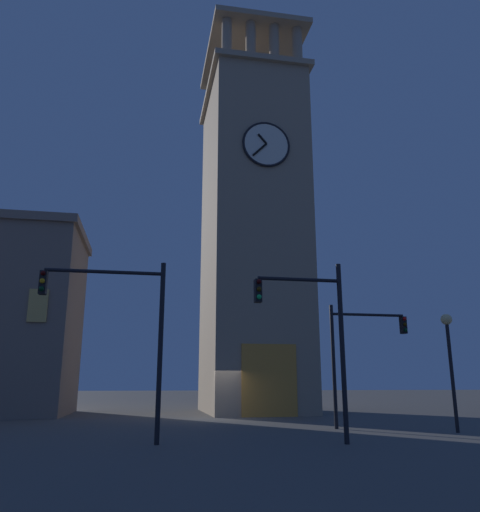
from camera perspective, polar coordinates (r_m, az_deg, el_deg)
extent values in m
plane|color=#56544F|center=(27.68, -2.17, -18.09)|extent=(200.00, 200.00, 0.00)
cube|color=gray|center=(34.61, 1.39, 1.56)|extent=(6.16, 8.86, 22.58)
cube|color=gray|center=(39.33, 1.28, 17.88)|extent=(6.76, 9.46, 0.40)
cylinder|color=gray|center=(37.75, 6.55, 22.59)|extent=(0.70, 0.70, 2.92)
cylinder|color=gray|center=(37.37, 3.92, 22.95)|extent=(0.70, 0.70, 2.92)
cylinder|color=gray|center=(37.07, 1.22, 23.28)|extent=(0.70, 0.70, 2.92)
cylinder|color=gray|center=(36.83, -1.52, 23.56)|extent=(0.70, 0.70, 2.92)
cylinder|color=gray|center=(43.86, 3.51, 16.75)|extent=(0.70, 0.70, 2.92)
cylinder|color=gray|center=(43.54, 1.31, 16.98)|extent=(0.70, 0.70, 2.92)
cylinder|color=gray|center=(43.28, -0.94, 17.19)|extent=(0.70, 0.70, 2.92)
cylinder|color=gray|center=(43.07, -3.21, 17.38)|extent=(0.70, 0.70, 2.92)
cube|color=gray|center=(41.20, 1.26, 21.79)|extent=(6.76, 9.46, 0.40)
cylinder|color=black|center=(42.25, 1.24, 23.71)|extent=(0.12, 0.12, 3.10)
cylinder|color=silver|center=(32.43, 3.01, 12.61)|extent=(2.94, 0.12, 2.94)
torus|color=black|center=(32.41, 3.02, 12.63)|extent=(3.10, 0.16, 3.10)
cube|color=black|center=(32.42, 2.58, 13.22)|extent=(0.62, 0.06, 0.69)
cube|color=black|center=(32.05, 2.27, 12.06)|extent=(0.97, 0.06, 0.97)
cube|color=orange|center=(29.03, 3.34, -13.95)|extent=(3.20, 0.24, 4.00)
cube|color=#E0B259|center=(29.33, -22.09, -5.26)|extent=(1.00, 0.12, 1.80)
cylinder|color=black|center=(16.39, -9.10, -10.56)|extent=(0.16, 0.16, 5.71)
cylinder|color=black|center=(16.78, -15.16, -1.76)|extent=(3.74, 0.12, 0.12)
cube|color=black|center=(16.96, -21.56, -2.85)|extent=(0.22, 0.30, 0.75)
sphere|color=#360505|center=(16.84, -21.58, -1.82)|extent=(0.16, 0.16, 0.16)
sphere|color=orange|center=(16.79, -21.66, -2.65)|extent=(0.16, 0.16, 0.16)
sphere|color=#063316|center=(16.75, -21.74, -3.49)|extent=(0.16, 0.16, 0.16)
cylinder|color=black|center=(16.72, 11.62, -10.50)|extent=(0.16, 0.16, 5.72)
cylinder|color=black|center=(16.55, 6.75, -2.69)|extent=(2.78, 0.12, 0.12)
cube|color=black|center=(16.12, 2.06, -4.00)|extent=(0.22, 0.30, 0.75)
sphere|color=#360505|center=(15.99, 2.19, -2.92)|extent=(0.16, 0.16, 0.16)
sphere|color=#392705|center=(15.95, 2.20, -3.80)|extent=(0.16, 0.16, 0.16)
sphere|color=#18C154|center=(15.90, 2.21, -4.69)|extent=(0.16, 0.16, 0.16)
cylinder|color=black|center=(21.98, 10.65, -12.15)|extent=(0.16, 0.16, 5.13)
cylinder|color=black|center=(22.81, 14.35, -6.53)|extent=(3.34, 0.12, 0.12)
cube|color=black|center=(23.51, 18.15, -7.53)|extent=(0.22, 0.30, 0.75)
sphere|color=red|center=(23.38, 18.30, -6.80)|extent=(0.16, 0.16, 0.16)
sphere|color=#392705|center=(23.35, 18.35, -7.41)|extent=(0.16, 0.16, 0.16)
sphere|color=#063316|center=(23.33, 18.40, -8.02)|extent=(0.16, 0.16, 0.16)
cylinder|color=black|center=(21.69, 23.09, -12.63)|extent=(0.14, 0.14, 4.09)
sphere|color=#F9DB8C|center=(21.83, 22.51, -6.70)|extent=(0.44, 0.44, 0.44)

